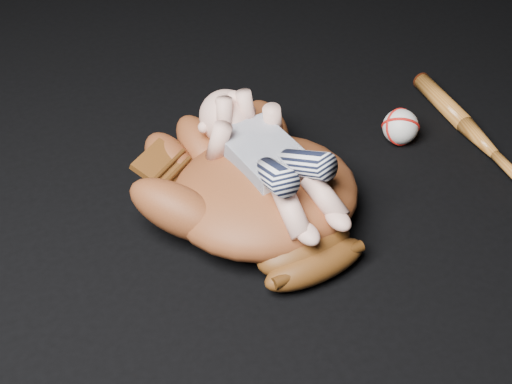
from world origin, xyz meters
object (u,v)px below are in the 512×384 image
(newborn_baby, at_px, (273,158))
(baseball, at_px, (401,127))
(baseball_bat, at_px, (471,130))
(baseball_glove, at_px, (264,186))

(newborn_baby, bearing_deg, baseball, 8.57)
(baseball, bearing_deg, newborn_baby, -162.27)
(baseball_bat, xyz_separation_m, baseball, (-0.14, 0.05, 0.02))
(baseball_bat, relative_size, baseball, 5.59)
(newborn_baby, height_order, baseball_bat, newborn_baby)
(baseball, bearing_deg, baseball_glove, -162.73)
(newborn_baby, distance_m, baseball_bat, 0.48)
(baseball_glove, height_order, newborn_baby, newborn_baby)
(baseball_glove, xyz_separation_m, baseball, (0.34, 0.11, -0.04))
(baseball_bat, bearing_deg, baseball_glove, -172.86)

